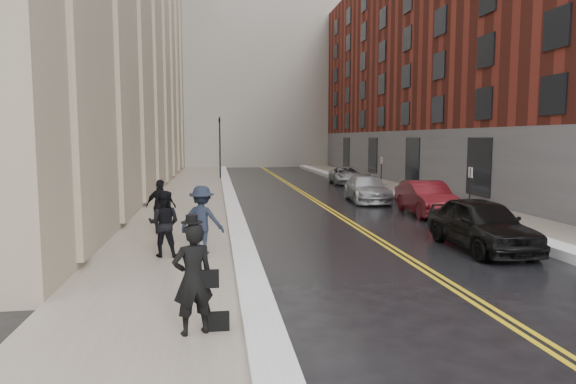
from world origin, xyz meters
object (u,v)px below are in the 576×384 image
object	(u,v)px
pedestrian_a	(164,224)
pedestrian_main	(193,279)
car_maroon	(426,198)
car_black	(481,224)
car_silver_near	(367,189)
car_silver_far	(346,175)
pedestrian_c	(161,206)
pedestrian_b	(202,220)

from	to	relation	value
pedestrian_a	pedestrian_main	bearing A→B (deg)	110.57
car_maroon	pedestrian_a	bearing A→B (deg)	-142.60
car_black	car_silver_near	world-z (taller)	car_black
car_maroon	pedestrian_a	world-z (taller)	pedestrian_a
car_maroon	pedestrian_a	distance (m)	13.14
car_maroon	car_black	bearing A→B (deg)	-96.41
pedestrian_main	pedestrian_a	distance (m)	6.07
car_maroon	pedestrian_main	world-z (taller)	pedestrian_main
car_silver_near	pedestrian_a	world-z (taller)	pedestrian_a
car_silver_far	pedestrian_c	world-z (taller)	pedestrian_c
pedestrian_a	car_silver_near	bearing A→B (deg)	-117.15
car_maroon	pedestrian_c	distance (m)	11.93
pedestrian_main	pedestrian_c	distance (m)	9.82
car_black	pedestrian_b	distance (m)	8.62
car_silver_far	car_silver_near	bearing A→B (deg)	-93.77
pedestrian_a	car_black	bearing A→B (deg)	-168.10
car_silver_far	pedestrian_main	world-z (taller)	pedestrian_main
car_maroon	pedestrian_main	xyz separation A→B (m)	(-9.85, -13.32, 0.35)
car_silver_near	pedestrian_b	distance (m)	14.99
car_black	pedestrian_main	bearing A→B (deg)	-143.94
car_black	car_maroon	xyz separation A→B (m)	(1.23, 7.13, -0.04)
pedestrian_main	pedestrian_b	distance (m)	6.16
car_maroon	car_silver_near	xyz separation A→B (m)	(-1.25, 5.10, -0.05)
car_silver_far	pedestrian_c	xyz separation A→B (m)	(-11.71, -19.29, 0.44)
car_black	pedestrian_c	world-z (taller)	pedestrian_c
car_silver_near	pedestrian_b	size ratio (longest dim) A/B	2.50
pedestrian_main	pedestrian_a	world-z (taller)	pedestrian_main
car_maroon	pedestrian_c	bearing A→B (deg)	-158.92
pedestrian_main	car_black	bearing A→B (deg)	-163.73
car_black	car_maroon	distance (m)	7.24
car_silver_near	pedestrian_a	bearing A→B (deg)	-123.67
pedestrian_main	pedestrian_b	world-z (taller)	pedestrian_b
pedestrian_main	pedestrian_b	xyz separation A→B (m)	(-0.00, 6.16, 0.02)
car_silver_far	pedestrian_c	size ratio (longest dim) A/B	2.51
pedestrian_a	pedestrian_b	distance (m)	1.06
car_maroon	car_silver_near	bearing A→B (deg)	107.12
car_silver_near	car_black	bearing A→B (deg)	-85.84
car_maroon	car_silver_near	world-z (taller)	car_maroon
car_silver_near	pedestrian_main	bearing A→B (deg)	-110.91
car_black	pedestrian_b	xyz separation A→B (m)	(-8.61, -0.03, 0.32)
car_silver_near	pedestrian_main	xyz separation A→B (m)	(-8.60, -18.43, 0.40)
car_maroon	pedestrian_main	bearing A→B (deg)	-123.06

